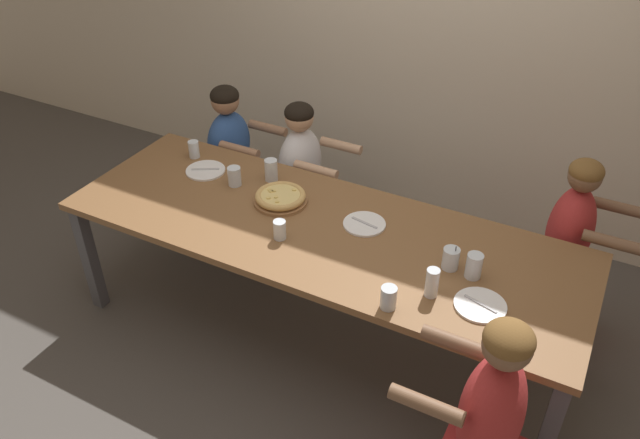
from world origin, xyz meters
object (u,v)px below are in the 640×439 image
object	(u,v)px
cocktail_glass_blue	(450,260)
drinking_glass_b	(280,231)
drinking_glass_f	(474,266)
drinking_glass_c	(271,170)
empty_plate_b	(364,224)
drinking_glass_e	(194,150)
pizza_board_main	(280,197)
diner_far_left	(232,166)
diner_far_midleft	(301,186)
drinking_glass_g	(388,299)
empty_plate_c	(206,170)
drinking_glass_d	(235,177)
empty_plate_a	(480,305)
drinking_glass_a	(432,283)
diner_far_right	(563,258)

from	to	relation	value
cocktail_glass_blue	drinking_glass_b	bearing A→B (deg)	-168.42
drinking_glass_f	drinking_glass_c	bearing A→B (deg)	166.80
empty_plate_b	drinking_glass_e	bearing A→B (deg)	172.14
pizza_board_main	cocktail_glass_blue	distance (m)	1.01
drinking_glass_e	diner_far_left	size ratio (longest dim) A/B	0.10
cocktail_glass_blue	diner_far_midleft	bearing A→B (deg)	149.88
drinking_glass_g	cocktail_glass_blue	bearing A→B (deg)	68.21
empty_plate_c	cocktail_glass_blue	xyz separation A→B (m)	(1.56, -0.19, 0.04)
drinking_glass_c	drinking_glass_e	world-z (taller)	drinking_glass_c
empty_plate_b	drinking_glass_b	size ratio (longest dim) A/B	2.19
pizza_board_main	drinking_glass_d	distance (m)	0.33
empty_plate_c	drinking_glass_e	distance (m)	0.20
drinking_glass_c	empty_plate_a	bearing A→B (deg)	-19.41
cocktail_glass_blue	diner_far_midleft	world-z (taller)	diner_far_midleft
drinking_glass_f	drinking_glass_b	bearing A→B (deg)	-170.33
drinking_glass_b	diner_far_left	distance (m)	1.30
drinking_glass_a	drinking_glass_c	distance (m)	1.26
cocktail_glass_blue	diner_far_left	distance (m)	1.91
empty_plate_a	drinking_glass_f	size ratio (longest dim) A/B	1.85
drinking_glass_d	drinking_glass_f	bearing A→B (deg)	-6.21
drinking_glass_c	drinking_glass_g	world-z (taller)	drinking_glass_c
drinking_glass_a	diner_far_left	xyz separation A→B (m)	(-1.74, 0.92, -0.35)
drinking_glass_e	pizza_board_main	bearing A→B (deg)	-14.44
empty_plate_a	diner_far_right	bearing A→B (deg)	74.18
drinking_glass_g	diner_far_right	world-z (taller)	diner_far_right
empty_plate_a	drinking_glass_f	world-z (taller)	drinking_glass_f
empty_plate_a	empty_plate_c	size ratio (longest dim) A/B	1.00
pizza_board_main	diner_far_right	size ratio (longest dim) A/B	0.27
drinking_glass_a	diner_far_right	world-z (taller)	diner_far_right
drinking_glass_f	diner_far_midleft	size ratio (longest dim) A/B	0.12
cocktail_glass_blue	diner_far_right	size ratio (longest dim) A/B	0.12
drinking_glass_b	diner_far_right	size ratio (longest dim) A/B	0.09
empty_plate_c	diner_far_right	distance (m)	2.10
drinking_glass_d	drinking_glass_e	size ratio (longest dim) A/B	1.05
empty_plate_c	diner_far_right	world-z (taller)	diner_far_right
drinking_glass_c	diner_far_midleft	world-z (taller)	diner_far_midleft
drinking_glass_g	empty_plate_b	bearing A→B (deg)	124.01
empty_plate_c	drinking_glass_a	world-z (taller)	drinking_glass_a
pizza_board_main	empty_plate_a	xyz separation A→B (m)	(1.20, -0.30, -0.02)
empty_plate_c	drinking_glass_a	xyz separation A→B (m)	(1.55, -0.41, 0.07)
empty_plate_c	diner_far_left	distance (m)	0.61
empty_plate_c	drinking_glass_f	world-z (taller)	drinking_glass_f
empty_plate_c	drinking_glass_d	size ratio (longest dim) A/B	2.09
empty_plate_a	drinking_glass_d	world-z (taller)	drinking_glass_d
empty_plate_c	drinking_glass_b	bearing A→B (deg)	-26.28
cocktail_glass_blue	drinking_glass_a	size ratio (longest dim) A/B	0.94
empty_plate_a	drinking_glass_b	bearing A→B (deg)	178.86
cocktail_glass_blue	drinking_glass_g	bearing A→B (deg)	-111.79
empty_plate_c	empty_plate_b	bearing A→B (deg)	-3.11
diner_far_midleft	pizza_board_main	bearing A→B (deg)	19.18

